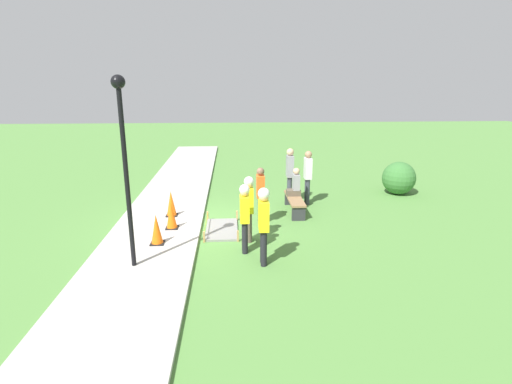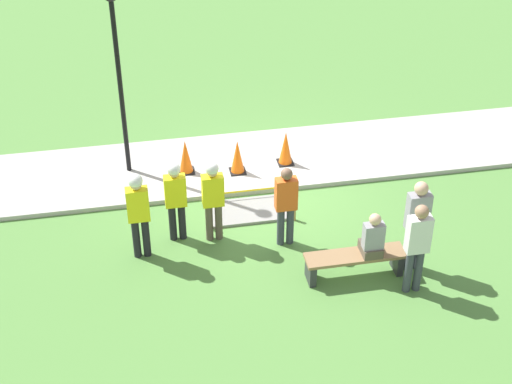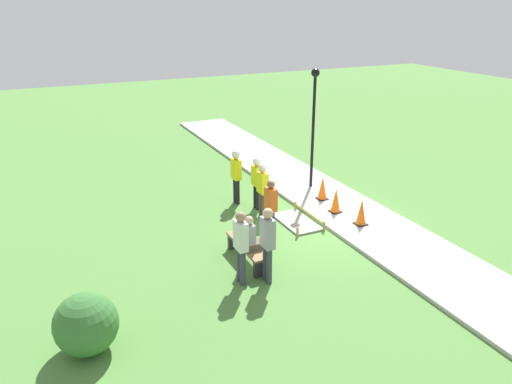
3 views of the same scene
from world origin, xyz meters
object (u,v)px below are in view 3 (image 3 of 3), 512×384
traffic_cone_far_patch (336,201)px  park_bench (248,249)px  person_seated_on_bench (250,236)px  bystander_in_white_shirt (268,240)px  lamppost_near (314,112)px  bystander_in_orange_shirt (271,205)px  worker_trainee (236,172)px  worker_supervisor (263,186)px  worker_assistant (257,179)px  bystander_in_gray_shirt (241,243)px  traffic_cone_sidewalk_edge (322,188)px  traffic_cone_near_patch (361,212)px

traffic_cone_far_patch → park_bench: bearing=112.5°
person_seated_on_bench → bystander_in_white_shirt: bearing=-175.5°
bystander_in_white_shirt → lamppost_near: (4.86, -4.13, 1.66)m
bystander_in_orange_shirt → lamppost_near: bearing=-47.1°
lamppost_near → worker_trainee: bearing=91.8°
worker_supervisor → worker_trainee: worker_trainee is taller
worker_supervisor → lamppost_near: size_ratio=0.43×
worker_supervisor → worker_assistant: 0.69m
traffic_cone_far_patch → person_seated_on_bench: bearing=115.7°
bystander_in_gray_shirt → worker_assistant: bearing=-30.1°
park_bench → worker_trainee: bearing=-19.1°
bystander_in_white_shirt → lamppost_near: lamppost_near is taller
traffic_cone_far_patch → traffic_cone_sidewalk_edge: bearing=-11.0°
lamppost_near → bystander_in_orange_shirt: bearing=132.9°
traffic_cone_near_patch → traffic_cone_sidewalk_edge: size_ratio=1.01×
worker_supervisor → lamppost_near: lamppost_near is taller
traffic_cone_sidewalk_edge → bystander_in_gray_shirt: bearing=128.1°
bystander_in_gray_shirt → lamppost_near: (4.66, -4.70, 1.70)m
traffic_cone_near_patch → bystander_in_white_shirt: size_ratio=0.41×
person_seated_on_bench → worker_assistant: (3.26, -1.72, 0.17)m
traffic_cone_far_patch → bystander_in_white_shirt: bystander_in_white_shirt is taller
traffic_cone_sidewalk_edge → bystander_in_orange_shirt: bystander_in_orange_shirt is taller
traffic_cone_near_patch → person_seated_on_bench: bearing=100.3°
traffic_cone_near_patch → bystander_in_white_shirt: bearing=111.7°
worker_supervisor → bystander_in_gray_shirt: (-3.19, 2.10, 0.02)m
worker_trainee → lamppost_near: size_ratio=0.44×
worker_supervisor → bystander_in_white_shirt: (-3.39, 1.53, 0.05)m
traffic_cone_sidewalk_edge → lamppost_near: size_ratio=0.19×
bystander_in_white_shirt → traffic_cone_sidewalk_edge: bearing=-46.3°
person_seated_on_bench → lamppost_near: 6.14m
traffic_cone_near_patch → park_bench: (-0.42, 3.79, -0.14)m
bystander_in_orange_shirt → bystander_in_gray_shirt: bearing=137.7°
traffic_cone_sidewalk_edge → bystander_in_orange_shirt: (-1.57, 2.69, 0.46)m
park_bench → bystander_in_white_shirt: (-1.08, -0.01, 0.73)m
bystander_in_orange_shirt → bystander_in_gray_shirt: (-1.89, 1.72, 0.09)m
worker_trainee → worker_assistant: bearing=-150.7°
park_bench → person_seated_on_bench: bearing=169.5°
traffic_cone_near_patch → worker_trainee: (3.27, 2.52, 0.59)m
worker_assistant → bystander_in_orange_shirt: size_ratio=1.02×
bystander_in_gray_shirt → lamppost_near: 6.84m
worker_assistant → bystander_in_orange_shirt: worker_assistant is taller
worker_trainee → traffic_cone_near_patch: bearing=-142.4°
bystander_in_orange_shirt → lamppost_near: size_ratio=0.41×
traffic_cone_sidewalk_edge → park_bench: (-2.58, 3.85, -0.14)m
traffic_cone_near_patch → lamppost_near: bearing=-5.9°
worker_supervisor → bystander_in_orange_shirt: worker_supervisor is taller
worker_trainee → lamppost_near: lamppost_near is taller
traffic_cone_sidewalk_edge → lamppost_near: lamppost_near is taller
bystander_in_orange_shirt → traffic_cone_sidewalk_edge: bearing=-59.7°
traffic_cone_far_patch → lamppost_near: (2.28, -0.50, 2.26)m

